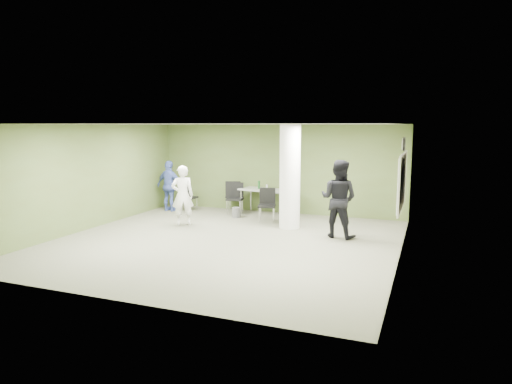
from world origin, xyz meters
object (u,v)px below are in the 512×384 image
at_px(folding_table, 267,191).
at_px(man_black, 339,199).
at_px(woman_white, 183,195).
at_px(man_blue, 170,186).
at_px(chair_back_left, 187,195).

height_order(folding_table, man_black, man_black).
height_order(woman_white, man_black, man_black).
height_order(folding_table, woman_white, woman_white).
relative_size(woman_white, man_black, 0.86).
bearing_deg(folding_table, man_blue, -160.56).
relative_size(folding_table, man_blue, 1.09).
relative_size(folding_table, man_black, 0.92).
distance_m(woman_white, man_black, 4.33).
xyz_separation_m(woman_white, man_blue, (-1.44, 1.66, -0.01)).
height_order(chair_back_left, woman_white, woman_white).
height_order(folding_table, man_blue, man_blue).
xyz_separation_m(chair_back_left, woman_white, (0.87, -1.78, 0.30)).
relative_size(woman_white, man_blue, 1.02).
distance_m(chair_back_left, man_blue, 0.65).
xyz_separation_m(folding_table, chair_back_left, (-2.57, -0.41, -0.22)).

